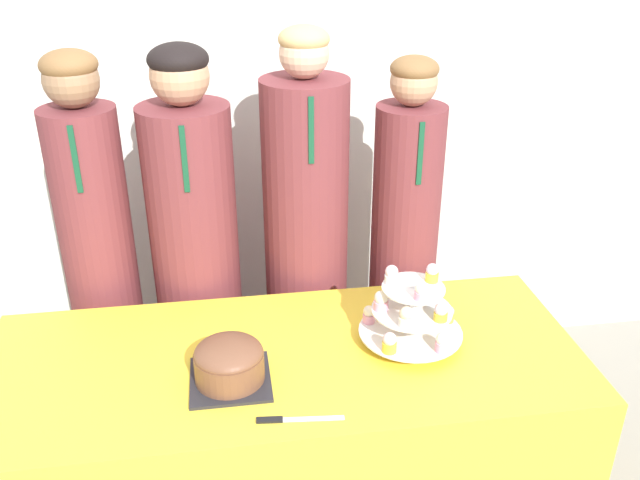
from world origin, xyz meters
name	(u,v)px	position (x,y,z in m)	size (l,w,h in m)	color
wall_back	(252,76)	(0.00, 1.46, 1.35)	(9.00, 0.06, 2.70)	silver
table	(287,452)	(0.00, 0.36, 0.38)	(1.79, 0.72, 0.76)	yellow
round_cake	(229,362)	(-0.16, 0.27, 0.83)	(0.23, 0.23, 0.13)	#232328
cake_knife	(285,420)	(-0.03, 0.08, 0.76)	(0.23, 0.04, 0.01)	silver
cupcake_stand	(411,310)	(0.39, 0.38, 0.87)	(0.32, 0.32, 0.26)	silver
student_0	(103,277)	(-0.60, 0.92, 0.77)	(0.25, 0.26, 1.57)	brown
student_1	(198,274)	(-0.26, 0.92, 0.75)	(0.31, 0.32, 1.58)	brown
student_2	(306,262)	(0.14, 0.92, 0.77)	(0.31, 0.31, 1.63)	brown
student_3	(403,264)	(0.52, 0.92, 0.73)	(0.25, 0.26, 1.52)	brown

